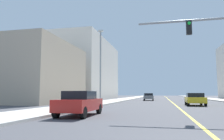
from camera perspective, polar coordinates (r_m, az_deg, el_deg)
ground at (r=46.09m, az=14.88°, el=-7.64°), size 192.00×192.00×0.00m
sidewalk_left at (r=46.74m, az=3.12°, el=-7.72°), size 3.74×168.00×0.15m
sidewalk_right at (r=47.35m, az=26.46°, el=-7.07°), size 3.74×168.00×0.15m
lane_marking_center at (r=46.09m, az=14.88°, el=-7.64°), size 0.16×144.00×0.01m
building_left_near at (r=34.52m, az=-23.81°, el=-0.89°), size 16.20×14.12×8.39m
building_left_far at (r=53.47m, az=-6.46°, el=-0.09°), size 10.28×25.01×13.96m
street_lamp at (r=24.11m, az=-3.07°, el=1.96°), size 0.56×0.28×8.32m
car_gray at (r=41.51m, az=9.66°, el=-6.95°), size 1.98×4.33×1.36m
car_yellow at (r=25.41m, az=21.06°, el=-7.13°), size 1.99×4.16×1.36m
car_red at (r=13.06m, az=-8.51°, el=-8.59°), size 1.81×4.12×1.45m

